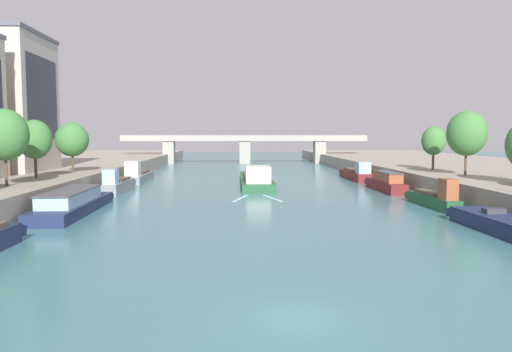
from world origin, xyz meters
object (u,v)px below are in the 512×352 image
object	(u,v)px
moored_boat_right_downstream	(386,183)
tree_right_midway	(467,133)
tree_right_by_lamp	(434,141)
tree_left_past_mid	(5,135)
moored_boat_right_far	(434,198)
moored_boat_right_gap_after	(356,174)
tree_left_end_of_row	(72,140)
moored_boat_left_far	(138,175)
tree_left_distant	(35,139)
barge_midriver	(256,179)
bridge_far	(245,145)
moored_boat_left_second	(118,184)
moored_boat_left_gap_after	(73,203)

from	to	relation	value
moored_boat_right_downstream	tree_right_midway	world-z (taller)	tree_right_midway
tree_right_by_lamp	tree_left_past_mid	bearing A→B (deg)	-157.54
moored_boat_right_far	moored_boat_right_gap_after	size ratio (longest dim) A/B	0.73
moored_boat_right_downstream	tree_left_end_of_row	distance (m)	40.87
moored_boat_left_far	tree_left_end_of_row	world-z (taller)	tree_left_end_of_row
moored_boat_right_downstream	tree_left_past_mid	xyz separation A→B (m)	(-40.84, -15.92, 6.16)
tree_right_midway	moored_boat_left_far	bearing A→B (deg)	155.28
tree_left_distant	tree_right_by_lamp	bearing A→B (deg)	13.61
tree_left_end_of_row	tree_right_midway	distance (m)	48.83
barge_midriver	bridge_far	bearing A→B (deg)	90.55
moored_boat_right_downstream	tree_left_past_mid	size ratio (longest dim) A/B	1.68
moored_boat_left_second	moored_boat_right_gap_after	world-z (taller)	moored_boat_right_gap_after
tree_right_midway	bridge_far	bearing A→B (deg)	109.90
barge_midriver	moored_boat_right_far	size ratio (longest dim) A/B	2.38
moored_boat_left_gap_after	moored_boat_right_downstream	bearing A→B (deg)	25.65
tree_right_midway	moored_boat_left_second	bearing A→B (deg)	172.57
moored_boat_left_gap_after	bridge_far	bearing A→B (deg)	77.76
barge_midriver	tree_left_end_of_row	bearing A→B (deg)	-164.46
moored_boat_right_far	moored_boat_right_downstream	distance (m)	14.65
tree_left_end_of_row	moored_boat_right_far	bearing A→B (deg)	-21.33
tree_left_past_mid	tree_left_distant	size ratio (longest dim) A/B	1.11
moored_boat_right_far	moored_boat_left_gap_after	bearing A→B (deg)	-176.80
moored_boat_right_far	tree_left_past_mid	size ratio (longest dim) A/B	1.41
moored_boat_right_far	tree_left_distant	size ratio (longest dim) A/B	1.57
moored_boat_left_second	moored_boat_right_gap_after	xyz separation A→B (m)	(34.76, 15.81, 0.00)
moored_boat_right_far	moored_boat_left_second	bearing A→B (deg)	156.93
moored_boat_right_far	tree_right_midway	bearing A→B (deg)	50.66
moored_boat_right_gap_after	tree_left_end_of_row	bearing A→B (deg)	-160.08
tree_left_end_of_row	tree_right_by_lamp	size ratio (longest dim) A/B	1.06
tree_left_distant	moored_boat_left_second	bearing A→B (deg)	48.72
moored_boat_right_downstream	moored_boat_right_gap_after	size ratio (longest dim) A/B	0.87
barge_midriver	tree_left_distant	world-z (taller)	tree_left_distant
moored_boat_left_gap_after	moored_boat_left_second	bearing A→B (deg)	89.95
barge_midriver	tree_right_midway	distance (m)	28.60
moored_boat_left_far	barge_midriver	bearing A→B (deg)	-19.42
tree_left_distant	bridge_far	bearing A→B (deg)	71.19
moored_boat_right_far	bridge_far	world-z (taller)	bridge_far
tree_right_midway	moored_boat_left_gap_after	bearing A→B (deg)	-165.16
tree_right_midway	tree_right_by_lamp	bearing A→B (deg)	89.66
tree_left_past_mid	tree_left_end_of_row	size ratio (longest dim) A/B	1.13
tree_left_past_mid	barge_midriver	bearing A→B (deg)	44.50
tree_left_distant	tree_left_end_of_row	distance (m)	9.03
moored_boat_left_second	moored_boat_left_far	xyz separation A→B (m)	(-0.30, 14.15, 0.02)
barge_midriver	moored_boat_left_gap_after	bearing A→B (deg)	-126.26
tree_right_by_lamp	bridge_far	distance (m)	64.66
tree_left_distant	tree_left_past_mid	bearing A→B (deg)	-85.45
moored_boat_left_second	tree_right_midway	world-z (taller)	tree_right_midway
barge_midriver	tree_left_past_mid	distance (m)	34.57
barge_midriver	tree_right_midway	size ratio (longest dim) A/B	3.16
moored_boat_left_far	moored_boat_left_gap_after	bearing A→B (deg)	-89.46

